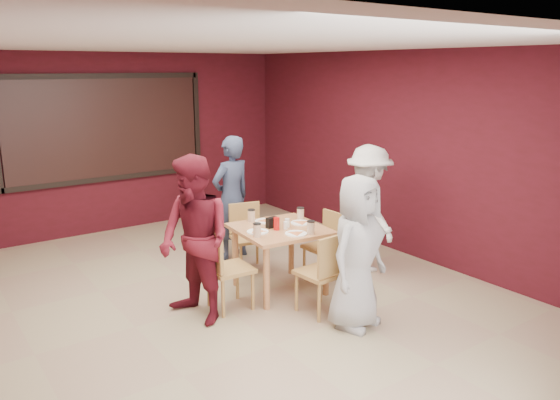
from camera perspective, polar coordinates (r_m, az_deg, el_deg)
floor at (r=6.24m, az=-6.49°, el=-10.73°), size 7.00×7.00×0.00m
window_blinds at (r=8.92m, az=-17.71°, el=7.16°), size 3.00×0.02×1.50m
dining_table at (r=6.33m, az=-0.02°, el=-3.71°), size 1.06×1.06×0.92m
chair_front at (r=5.79m, az=4.76°, el=-7.20°), size 0.47×0.47×0.90m
chair_back at (r=7.10m, az=-3.44°, el=-3.41°), size 0.50×0.50×0.86m
chair_left at (r=5.91m, az=-5.93°, el=-6.74°), size 0.46×0.46×0.91m
chair_right at (r=6.79m, az=4.98°, el=-4.36°), size 0.41×0.41×0.84m
diner_front at (r=5.49m, az=8.06°, el=-5.42°), size 0.87×0.68×1.57m
diner_back at (r=7.44m, az=-5.10°, el=0.25°), size 0.67×0.50×1.69m
diner_left at (r=5.60m, az=-8.87°, el=-4.18°), size 0.79×0.94×1.73m
diner_right at (r=7.06m, az=9.21°, el=-0.86°), size 0.89×1.18×1.63m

